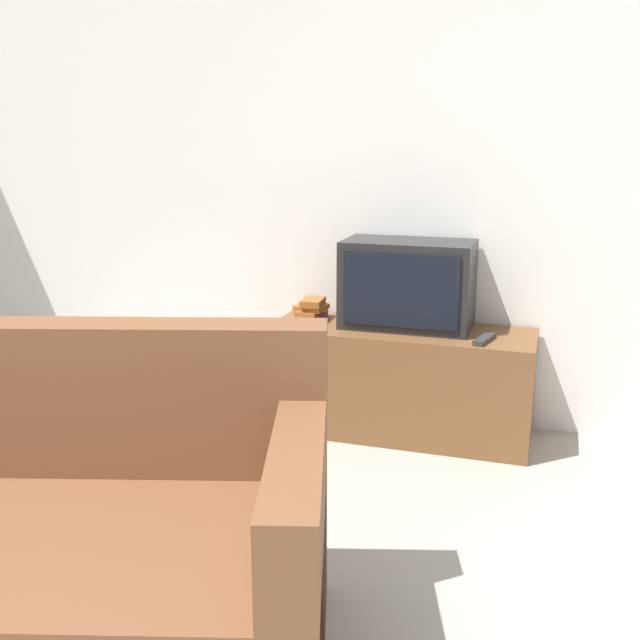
{
  "coord_description": "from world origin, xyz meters",
  "views": [
    {
      "loc": [
        0.91,
        -0.83,
        1.49
      ],
      "look_at": [
        -0.08,
        2.21,
        0.7
      ],
      "focal_mm": 42.0,
      "sensor_mm": 36.0,
      "label": 1
    }
  ],
  "objects_px": {
    "television": "(408,284)",
    "remote_on_stand": "(484,339)",
    "tv_stand": "(400,381)",
    "book_stack": "(312,309)"
  },
  "relations": [
    {
      "from": "remote_on_stand",
      "to": "tv_stand",
      "type": "bearing_deg",
      "value": 165.22
    },
    {
      "from": "tv_stand",
      "to": "television",
      "type": "bearing_deg",
      "value": 75.24
    },
    {
      "from": "book_stack",
      "to": "remote_on_stand",
      "type": "distance_m",
      "value": 0.93
    },
    {
      "from": "tv_stand",
      "to": "remote_on_stand",
      "type": "height_order",
      "value": "remote_on_stand"
    },
    {
      "from": "tv_stand",
      "to": "television",
      "type": "relative_size",
      "value": 2.06
    },
    {
      "from": "tv_stand",
      "to": "book_stack",
      "type": "bearing_deg",
      "value": 173.38
    },
    {
      "from": "television",
      "to": "remote_on_stand",
      "type": "bearing_deg",
      "value": -22.68
    },
    {
      "from": "television",
      "to": "book_stack",
      "type": "xyz_separation_m",
      "value": [
        -0.5,
        -0.0,
        -0.16
      ]
    },
    {
      "from": "television",
      "to": "remote_on_stand",
      "type": "xyz_separation_m",
      "value": [
        0.41,
        -0.17,
        -0.21
      ]
    },
    {
      "from": "book_stack",
      "to": "television",
      "type": "bearing_deg",
      "value": 0.22
    }
  ]
}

